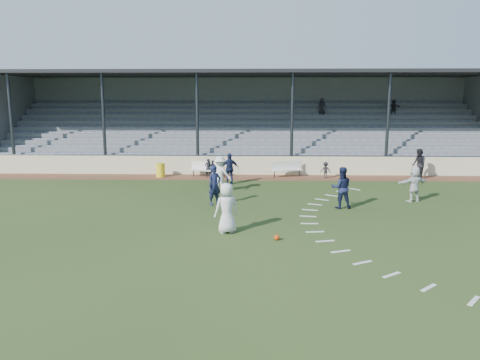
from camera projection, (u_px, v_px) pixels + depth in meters
The scene contains 19 objects.
ground at pixel (238, 223), 18.71m from camera, with size 90.00×90.00×0.00m, color #2B3E19.
cinder_track at pixel (244, 177), 29.03m from camera, with size 34.00×2.00×0.02m, color brown.
retaining_wall at pixel (244, 165), 29.96m from camera, with size 34.00×0.18×1.20m, color beige.
bench_left at pixel (206, 168), 29.06m from camera, with size 2.02×1.10×0.95m.
bench_right at pixel (287, 168), 29.10m from camera, with size 2.02×1.11×0.95m.
trash_bin at pixel (161, 170), 29.08m from camera, with size 0.54×0.54×0.86m, color yellow.
football at pixel (277, 237), 16.49m from camera, with size 0.20×0.20×0.20m, color #C4380B.
player_white_lead at pixel (227, 208), 17.24m from camera, with size 0.92×0.60×1.89m, color silver.
player_navy_lead at pixel (215, 185), 21.66m from camera, with size 0.68×0.44×1.85m, color #151A3A.
player_navy_mid at pixel (341, 188), 21.01m from camera, with size 0.92×0.71×1.89m, color #151A3A.
player_white_wing at pixel (220, 174), 24.66m from camera, with size 1.22×0.70×1.89m, color silver.
player_navy_wing at pixel (230, 169), 26.75m from camera, with size 1.04×0.43×1.78m, color #151A3A.
player_white_back at pixel (414, 184), 22.38m from camera, with size 1.59×0.51×1.72m, color silver.
official at pixel (419, 164), 28.21m from camera, with size 0.90×0.70×1.84m, color black.
sub_left_near at pixel (208, 168), 29.00m from camera, with size 0.42×0.28×1.15m, color black.
sub_left_far at pixel (213, 169), 28.99m from camera, with size 0.62×0.26×1.05m, color black.
sub_right at pixel (325, 170), 28.65m from camera, with size 0.65×0.37×1.00m, color black.
grandstand at pixel (246, 134), 34.30m from camera, with size 34.60×9.00×6.61m.
penalty_arc at pixel (342, 224), 18.58m from camera, with size 3.89×14.63×0.01m.
Camera 1 is at (0.63, -18.08, 5.05)m, focal length 35.00 mm.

